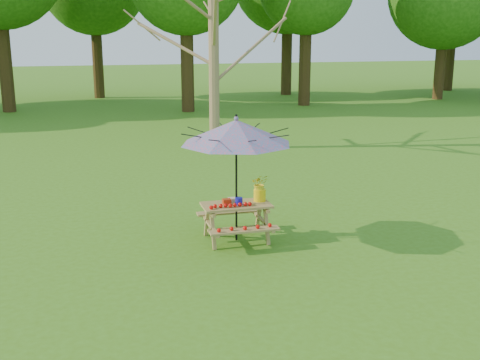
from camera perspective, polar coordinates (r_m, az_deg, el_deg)
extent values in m
plane|color=#427516|center=(7.42, -5.23, -15.40)|extent=(120.00, 120.00, 0.00)
cylinder|color=#946D51|center=(18.78, -2.49, 11.01)|extent=(0.34, 0.34, 5.30)
cube|color=#9C7F46|center=(10.56, -0.34, -2.39)|extent=(1.20, 0.62, 0.04)
cube|color=#9C7F46|center=(10.14, 0.44, -4.81)|extent=(1.20, 0.22, 0.04)
cube|color=#9C7F46|center=(11.16, -1.05, -3.05)|extent=(1.20, 0.22, 0.04)
cylinder|color=black|center=(10.44, -0.35, 0.11)|extent=(0.04, 0.04, 2.25)
cone|color=#2080BA|center=(10.27, -0.36, 4.58)|extent=(2.09, 2.09, 0.42)
sphere|color=#2080BA|center=(10.24, -0.36, 5.85)|extent=(0.08, 0.08, 0.08)
cube|color=#B62C0E|center=(10.51, -1.27, -2.08)|extent=(0.14, 0.12, 0.10)
cylinder|color=#1616B4|center=(10.50, -0.11, -2.01)|extent=(0.13, 0.13, 0.13)
cube|color=beige|center=(10.69, -0.75, -1.89)|extent=(0.13, 0.13, 0.07)
cylinder|color=yellow|center=(10.72, 1.88, -1.43)|extent=(0.22, 0.22, 0.22)
imported|color=yellow|center=(10.67, 1.89, -0.34)|extent=(0.33, 0.30, 0.32)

